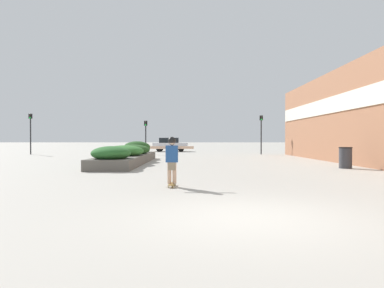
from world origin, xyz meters
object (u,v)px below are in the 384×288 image
trash_bin (346,158)px  traffic_light_right (262,128)px  car_leftmost (171,144)px  traffic_light_far_left (31,127)px  skateboard (172,184)px  car_center_left (342,145)px  skateboarder (172,155)px  traffic_light_left (146,131)px

trash_bin → traffic_light_right: traffic_light_right is taller
car_leftmost → traffic_light_far_left: 14.71m
skateboard → trash_bin: (8.02, 6.40, 0.45)m
traffic_light_far_left → car_center_left: bearing=7.6°
skateboarder → car_center_left: size_ratio=0.31×
car_leftmost → traffic_light_right: bearing=50.0°
skateboard → car_center_left: bearing=58.9°
skateboard → traffic_light_right: bearing=73.3°
trash_bin → car_center_left: car_center_left is taller
car_leftmost → traffic_light_far_left: bearing=-58.9°
car_leftmost → trash_bin: bearing=23.6°
car_leftmost → car_center_left: 18.57m
skateboarder → traffic_light_far_left: traffic_light_far_left is taller
skateboard → traffic_light_far_left: size_ratio=0.19×
skateboard → traffic_light_far_left: (-14.42, 21.65, 2.48)m
traffic_light_left → traffic_light_right: traffic_light_right is taller
skateboarder → car_leftmost: car_leftmost is taller
car_leftmost → traffic_light_right: 11.81m
skateboard → car_leftmost: car_leftmost is taller
skateboard → traffic_light_left: (-3.69, 21.53, 2.08)m
trash_bin → traffic_light_far_left: size_ratio=0.27×
traffic_light_left → car_leftmost: bearing=77.0°
car_center_left → traffic_light_right: 10.30m
traffic_light_left → skateboard: bearing=-80.3°
trash_bin → traffic_light_right: (-0.98, 15.27, 1.94)m
skateboard → traffic_light_left: 21.94m
skateboard → car_center_left: car_center_left is taller
car_center_left → traffic_light_left: 20.51m
traffic_light_right → car_center_left: bearing=23.7°
car_center_left → traffic_light_right: bearing=-66.3°
skateboard → traffic_light_far_left: bearing=125.0°
trash_bin → car_center_left: size_ratio=0.23×
trash_bin → car_leftmost: bearing=113.6°
car_leftmost → traffic_light_left: bearing=-13.0°
skateboarder → traffic_light_right: (7.03, 21.67, 1.53)m
skateboarder → traffic_light_right: traffic_light_right is taller
car_center_left → skateboarder: bearing=-32.4°
skateboard → traffic_light_right: size_ratio=0.20×
skateboarder → traffic_light_far_left: size_ratio=0.37×
trash_bin → traffic_light_far_left: 27.21m
traffic_light_left → traffic_light_right: size_ratio=0.86×
car_leftmost → car_center_left: size_ratio=0.89×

